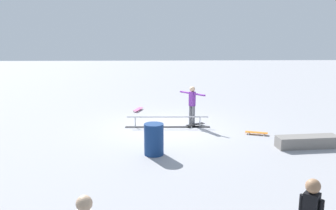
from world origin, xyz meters
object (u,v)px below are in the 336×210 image
object	(u,v)px
skater_main	(192,103)
trash_bin	(154,139)
grind_rail	(168,122)
loose_skateboard_pink	(138,109)
skate_ledge	(307,142)
loose_skateboard_orange	(256,133)
skateboard_main	(195,124)

from	to	relation	value
skater_main	trash_bin	world-z (taller)	skater_main
grind_rail	skater_main	distance (m)	1.24
grind_rail	trash_bin	size ratio (longest dim) A/B	3.42
skater_main	loose_skateboard_pink	size ratio (longest dim) A/B	1.92
loose_skateboard_pink	skate_ledge	bearing A→B (deg)	64.70
skate_ledge	skater_main	world-z (taller)	skater_main
trash_bin	skater_main	bearing A→B (deg)	-114.13
grind_rail	skate_ledge	size ratio (longest dim) A/B	1.65
skate_ledge	skater_main	size ratio (longest dim) A/B	1.28
trash_bin	skate_ledge	bearing A→B (deg)	-173.96
skate_ledge	loose_skateboard_orange	size ratio (longest dim) A/B	2.46
skater_main	loose_skateboard_pink	distance (m)	3.61
loose_skateboard_orange	grind_rail	bearing A→B (deg)	-0.51
grind_rail	skate_ledge	xyz separation A→B (m)	(-4.48, 2.56, -0.01)
grind_rail	skateboard_main	bearing A→B (deg)	-173.19
skateboard_main	trash_bin	bearing A→B (deg)	-147.30
skater_main	loose_skateboard_orange	bearing A→B (deg)	-164.51
loose_skateboard_orange	loose_skateboard_pink	xyz separation A→B (m)	(4.52, -4.00, 0.00)
grind_rail	loose_skateboard_pink	bearing A→B (deg)	-64.39
skateboard_main	skater_main	bearing A→B (deg)	101.25
grind_rail	trash_bin	xyz separation A→B (m)	(0.51, 3.08, 0.29)
skate_ledge	skater_main	bearing A→B (deg)	-38.70
skater_main	trash_bin	xyz separation A→B (m)	(1.49, 3.33, -0.43)
skate_ledge	loose_skateboard_pink	bearing A→B (deg)	-43.37
skateboard_main	loose_skateboard_orange	bearing A→B (deg)	-59.98
grind_rail	loose_skateboard_orange	bearing A→B (deg)	162.65
skate_ledge	loose_skateboard_pink	distance (m)	7.96
skater_main	skateboard_main	world-z (taller)	skater_main
grind_rail	loose_skateboard_orange	xyz separation A→B (m)	(-3.22, 1.10, -0.12)
skate_ledge	loose_skateboard_pink	size ratio (longest dim) A/B	2.46
skateboard_main	trash_bin	xyz separation A→B (m)	(1.62, 3.19, 0.41)
skateboard_main	loose_skateboard_pink	world-z (taller)	same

